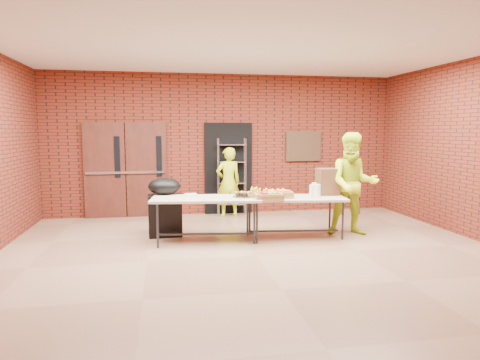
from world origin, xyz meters
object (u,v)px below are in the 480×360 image
Objects in this scene: coffee_dispenser at (327,182)px; covered_grill at (165,206)px; table_right at (294,200)px; volunteer_man at (353,184)px; wire_rack at (232,177)px; volunteer_woman at (228,182)px; table_left at (206,201)px.

covered_grill is (-2.98, 0.41, -0.45)m from coffee_dispenser.
covered_grill is (-2.29, 0.58, -0.14)m from table_right.
table_right is at bearing -165.50° from volunteer_man.
wire_rack is 0.27m from volunteer_woman.
volunteer_woman is at bearing 44.16° from covered_grill.
table_right is 1.75× the size of covered_grill.
covered_grill is (-0.71, 0.56, -0.17)m from table_left.
table_right is at bearing -166.32° from coffee_dispenser.
coffee_dispenser is at bearing 175.57° from volunteer_man.
table_right is at bearing -17.20° from covered_grill.
volunteer_man reaches higher than table_left.
volunteer_man is at bearing 7.63° from table_left.
wire_rack is at bearing -127.30° from volunteer_woman.
covered_grill is at bearing 36.98° from volunteer_woman.
wire_rack is 3.57× the size of coffee_dispenser.
volunteer_woman reaches higher than coffee_dispenser.
covered_grill is 2.10m from volunteer_woman.
table_left is 1.83× the size of covered_grill.
table_left is 1.58m from table_right.
wire_rack is at bearing 78.05° from table_left.
table_left is at bearing -99.09° from wire_rack.
wire_rack is 0.93× the size of table_right.
table_right is 3.84× the size of coffee_dispenser.
table_right is 2.28m from volunteer_woman.
table_left is 4.01× the size of coffee_dispenser.
coffee_dispenser is 0.47m from volunteer_man.
coffee_dispenser is at bearing 20.89° from table_right.
wire_rack reaches higher than coffee_dispenser.
coffee_dispenser is (1.45, -2.16, 0.11)m from wire_rack.
volunteer_woman reaches higher than table_right.
covered_grill is 0.69× the size of volunteer_woman.
wire_rack is 1.12× the size of volunteer_woman.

